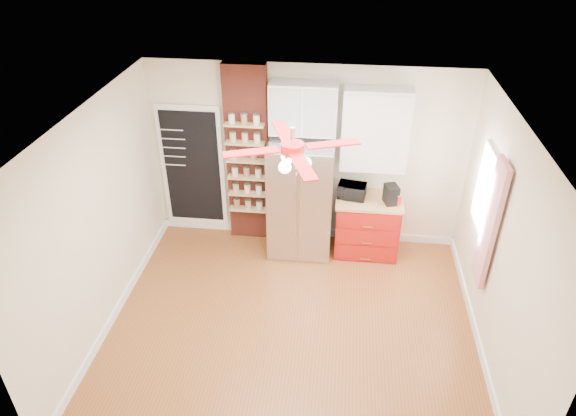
# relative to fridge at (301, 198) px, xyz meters

# --- Properties ---
(floor) EXTENTS (4.50, 4.50, 0.00)m
(floor) POSITION_rel_fridge_xyz_m (0.05, -1.63, -0.88)
(floor) COLOR brown
(floor) RESTS_ON ground
(ceiling) EXTENTS (4.50, 4.50, 0.00)m
(ceiling) POSITION_rel_fridge_xyz_m (0.05, -1.63, 1.83)
(ceiling) COLOR white
(ceiling) RESTS_ON wall_back
(wall_back) EXTENTS (4.50, 0.02, 2.70)m
(wall_back) POSITION_rel_fridge_xyz_m (0.05, 0.37, 0.48)
(wall_back) COLOR beige
(wall_back) RESTS_ON floor
(wall_front) EXTENTS (4.50, 0.02, 2.70)m
(wall_front) POSITION_rel_fridge_xyz_m (0.05, -3.63, 0.48)
(wall_front) COLOR beige
(wall_front) RESTS_ON floor
(wall_left) EXTENTS (0.02, 4.00, 2.70)m
(wall_left) POSITION_rel_fridge_xyz_m (-2.20, -1.63, 0.48)
(wall_left) COLOR beige
(wall_left) RESTS_ON floor
(wall_right) EXTENTS (0.02, 4.00, 2.70)m
(wall_right) POSITION_rel_fridge_xyz_m (2.30, -1.63, 0.48)
(wall_right) COLOR beige
(wall_right) RESTS_ON floor
(chalkboard) EXTENTS (0.95, 0.05, 1.95)m
(chalkboard) POSITION_rel_fridge_xyz_m (-1.65, 0.33, 0.23)
(chalkboard) COLOR white
(chalkboard) RESTS_ON wall_back
(brick_pillar) EXTENTS (0.60, 0.16, 2.70)m
(brick_pillar) POSITION_rel_fridge_xyz_m (-0.80, 0.29, 0.48)
(brick_pillar) COLOR maroon
(brick_pillar) RESTS_ON floor
(fridge) EXTENTS (0.90, 0.70, 1.75)m
(fridge) POSITION_rel_fridge_xyz_m (0.00, 0.00, 0.00)
(fridge) COLOR #B6B6BB
(fridge) RESTS_ON floor
(upper_glass_cabinet) EXTENTS (0.90, 0.35, 0.70)m
(upper_glass_cabinet) POSITION_rel_fridge_xyz_m (0.00, 0.20, 1.27)
(upper_glass_cabinet) COLOR white
(upper_glass_cabinet) RESTS_ON wall_back
(red_cabinet) EXTENTS (0.94, 0.64, 0.90)m
(red_cabinet) POSITION_rel_fridge_xyz_m (0.97, 0.05, -0.42)
(red_cabinet) COLOR #A2150F
(red_cabinet) RESTS_ON floor
(upper_shelf_unit) EXTENTS (0.90, 0.30, 1.15)m
(upper_shelf_unit) POSITION_rel_fridge_xyz_m (0.97, 0.22, 1.00)
(upper_shelf_unit) COLOR white
(upper_shelf_unit) RESTS_ON wall_back
(window) EXTENTS (0.04, 0.75, 1.05)m
(window) POSITION_rel_fridge_xyz_m (2.28, -0.73, 0.68)
(window) COLOR white
(window) RESTS_ON wall_right
(curtain) EXTENTS (0.06, 0.40, 1.55)m
(curtain) POSITION_rel_fridge_xyz_m (2.23, -1.28, 0.57)
(curtain) COLOR red
(curtain) RESTS_ON wall_right
(ceiling_fan) EXTENTS (1.40, 1.40, 0.44)m
(ceiling_fan) POSITION_rel_fridge_xyz_m (0.05, -1.63, 1.55)
(ceiling_fan) COLOR silver
(ceiling_fan) RESTS_ON ceiling
(toaster_oven) EXTENTS (0.42, 0.32, 0.21)m
(toaster_oven) POSITION_rel_fridge_xyz_m (0.71, 0.07, 0.13)
(toaster_oven) COLOR black
(toaster_oven) RESTS_ON red_cabinet
(coffee_maker) EXTENTS (0.22, 0.26, 0.27)m
(coffee_maker) POSITION_rel_fridge_xyz_m (1.25, -0.02, 0.16)
(coffee_maker) COLOR black
(coffee_maker) RESTS_ON red_cabinet
(canister_left) EXTENTS (0.13, 0.13, 0.15)m
(canister_left) POSITION_rel_fridge_xyz_m (1.34, -0.05, 0.10)
(canister_left) COLOR red
(canister_left) RESTS_ON red_cabinet
(canister_right) EXTENTS (0.13, 0.13, 0.15)m
(canister_right) POSITION_rel_fridge_xyz_m (1.34, 0.04, 0.10)
(canister_right) COLOR red
(canister_right) RESTS_ON red_cabinet
(pantry_jar_oats) EXTENTS (0.11, 0.11, 0.13)m
(pantry_jar_oats) POSITION_rel_fridge_xyz_m (-0.98, 0.16, 0.56)
(pantry_jar_oats) COLOR beige
(pantry_jar_oats) RESTS_ON brick_pillar
(pantry_jar_beans) EXTENTS (0.11, 0.11, 0.14)m
(pantry_jar_beans) POSITION_rel_fridge_xyz_m (-0.70, 0.17, 0.57)
(pantry_jar_beans) COLOR #886145
(pantry_jar_beans) RESTS_ON brick_pillar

